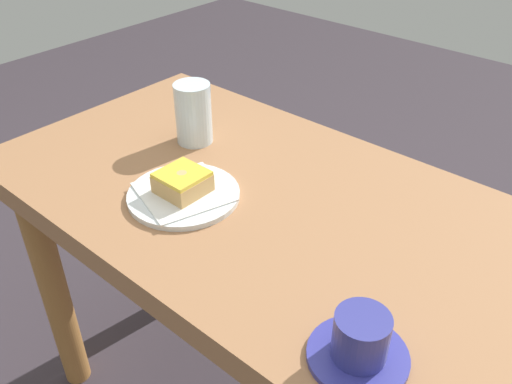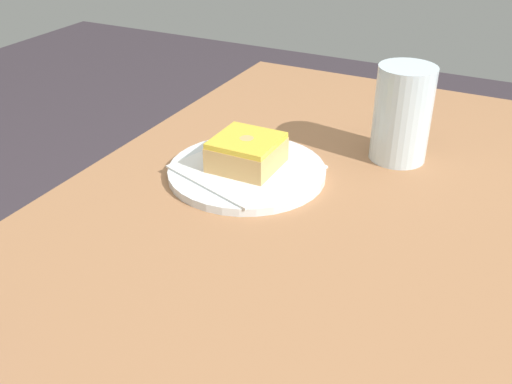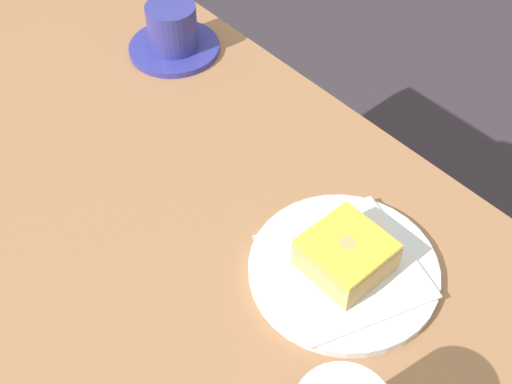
{
  "view_description": "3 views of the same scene",
  "coord_description": "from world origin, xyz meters",
  "px_view_note": "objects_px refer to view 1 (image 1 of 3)",
  "views": [
    {
      "loc": [
        -0.47,
        0.63,
        1.31
      ],
      "look_at": [
        0.04,
        0.04,
        0.78
      ],
      "focal_mm": 38.04,
      "sensor_mm": 36.0,
      "label": 1
    },
    {
      "loc": [
        -0.43,
        -0.22,
        1.1
      ],
      "look_at": [
        0.08,
        0.05,
        0.77
      ],
      "focal_mm": 40.93,
      "sensor_mm": 36.0,
      "label": 2
    },
    {
      "loc": [
        0.42,
        -0.25,
        1.35
      ],
      "look_at": [
        0.03,
        0.09,
        0.76
      ],
      "focal_mm": 47.84,
      "sensor_mm": 36.0,
      "label": 3
    }
  ],
  "objects_px": {
    "donut_glazed_square": "(183,182)",
    "water_glass": "(193,113)",
    "coffee_cup": "(360,342)",
    "plate_glazed_square": "(184,195)"
  },
  "relations": [
    {
      "from": "donut_glazed_square",
      "to": "coffee_cup",
      "type": "distance_m",
      "value": 0.45
    },
    {
      "from": "donut_glazed_square",
      "to": "coffee_cup",
      "type": "xyz_separation_m",
      "value": [
        -0.44,
        0.1,
        -0.0
      ]
    },
    {
      "from": "plate_glazed_square",
      "to": "water_glass",
      "type": "bearing_deg",
      "value": -49.39
    },
    {
      "from": "water_glass",
      "to": "coffee_cup",
      "type": "distance_m",
      "value": 0.64
    },
    {
      "from": "donut_glazed_square",
      "to": "water_glass",
      "type": "bearing_deg",
      "value": -49.39
    },
    {
      "from": "plate_glazed_square",
      "to": "donut_glazed_square",
      "type": "xyz_separation_m",
      "value": [
        0.0,
        0.0,
        0.03
      ]
    },
    {
      "from": "donut_glazed_square",
      "to": "water_glass",
      "type": "distance_m",
      "value": 0.22
    },
    {
      "from": "coffee_cup",
      "to": "plate_glazed_square",
      "type": "bearing_deg",
      "value": -13.0
    },
    {
      "from": "donut_glazed_square",
      "to": "water_glass",
      "type": "height_order",
      "value": "water_glass"
    },
    {
      "from": "plate_glazed_square",
      "to": "coffee_cup",
      "type": "distance_m",
      "value": 0.45
    }
  ]
}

